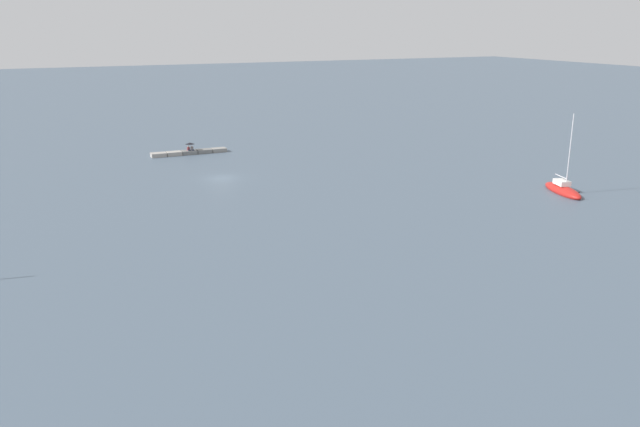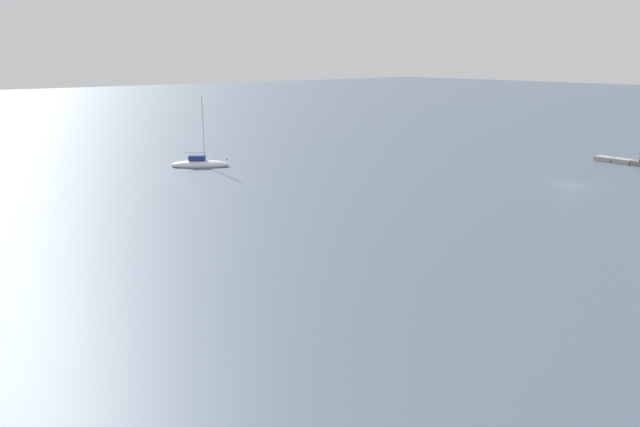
{
  "view_description": "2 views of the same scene",
  "coord_description": "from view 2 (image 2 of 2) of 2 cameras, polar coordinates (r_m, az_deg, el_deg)",
  "views": [
    {
      "loc": [
        23.51,
        82.68,
        20.13
      ],
      "look_at": [
        -2.27,
        26.7,
        1.92
      ],
      "focal_mm": 36.28,
      "sensor_mm": 36.0,
      "label": 1
    },
    {
      "loc": [
        -32.53,
        63.47,
        13.91
      ],
      "look_at": [
        4.68,
        32.39,
        1.18
      ],
      "focal_mm": 33.83,
      "sensor_mm": 36.0,
      "label": 2
    }
  ],
  "objects": [
    {
      "name": "ground_plane",
      "position": [
        72.67,
        22.56,
        2.54
      ],
      "size": [
        500.0,
        500.0,
        0.0
      ],
      "primitive_type": "plane",
      "color": "#475666"
    },
    {
      "name": "sailboat_white_mid",
      "position": [
        79.42,
        -11.27,
        4.6
      ],
      "size": [
        6.08,
        7.27,
        9.28
      ],
      "rotation": [
        0.0,
        0.0,
        2.51
      ],
      "color": "silver",
      "rests_on": "ground_plane"
    }
  ]
}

